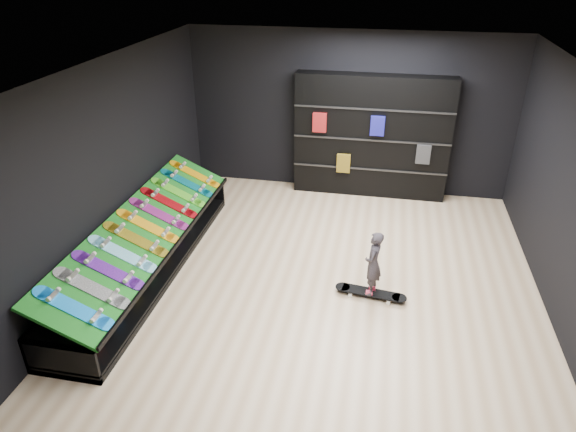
% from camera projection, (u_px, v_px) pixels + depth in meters
% --- Properties ---
extents(floor, '(6.00, 7.00, 0.01)m').
position_uv_depth(floor, '(320.00, 289.00, 7.20)').
color(floor, beige).
rests_on(floor, ground).
extents(ceiling, '(6.00, 7.00, 0.01)m').
position_uv_depth(ceiling, '(328.00, 72.00, 5.80)').
color(ceiling, white).
rests_on(ceiling, ground).
extents(wall_back, '(6.00, 0.02, 3.00)m').
position_uv_depth(wall_back, '(349.00, 113.00, 9.54)').
color(wall_back, black).
rests_on(wall_back, ground).
extents(wall_front, '(6.00, 0.02, 3.00)m').
position_uv_depth(wall_front, '(255.00, 408.00, 3.47)').
color(wall_front, black).
rests_on(wall_front, ground).
extents(wall_left, '(0.02, 7.00, 3.00)m').
position_uv_depth(wall_left, '(106.00, 174.00, 7.02)').
color(wall_left, black).
rests_on(wall_left, ground).
extents(display_rack, '(0.90, 4.50, 0.50)m').
position_uv_depth(display_rack, '(148.00, 255.00, 7.52)').
color(display_rack, black).
rests_on(display_rack, ground).
extents(turf_ramp, '(0.92, 4.50, 0.46)m').
position_uv_depth(turf_ramp, '(148.00, 228.00, 7.30)').
color(turf_ramp, '#0E5D12').
rests_on(turf_ramp, display_rack).
extents(back_shelving, '(2.84, 0.33, 2.27)m').
position_uv_depth(back_shelving, '(372.00, 137.00, 9.47)').
color(back_shelving, black).
rests_on(back_shelving, ground).
extents(floor_skateboard, '(1.00, 0.35, 0.09)m').
position_uv_depth(floor_skateboard, '(370.00, 295.00, 7.01)').
color(floor_skateboard, black).
rests_on(floor_skateboard, ground).
extents(child, '(0.18, 0.23, 0.55)m').
position_uv_depth(child, '(372.00, 275.00, 6.86)').
color(child, black).
rests_on(child, floor_skateboard).
extents(display_board_0, '(0.93, 0.22, 0.50)m').
position_uv_depth(display_board_0, '(74.00, 308.00, 5.64)').
color(display_board_0, blue).
rests_on(display_board_0, turf_ramp).
extents(display_board_1, '(0.93, 0.22, 0.50)m').
position_uv_depth(display_board_1, '(92.00, 288.00, 5.96)').
color(display_board_1, black).
rests_on(display_board_1, turf_ramp).
extents(display_board_2, '(0.93, 0.22, 0.50)m').
position_uv_depth(display_board_2, '(108.00, 270.00, 6.29)').
color(display_board_2, purple).
rests_on(display_board_2, turf_ramp).
extents(display_board_3, '(0.93, 0.22, 0.50)m').
position_uv_depth(display_board_3, '(123.00, 254.00, 6.62)').
color(display_board_3, '#0CB2E5').
rests_on(display_board_3, turf_ramp).
extents(display_board_4, '(0.93, 0.22, 0.50)m').
position_uv_depth(display_board_4, '(136.00, 239.00, 6.95)').
color(display_board_4, yellow).
rests_on(display_board_4, turf_ramp).
extents(display_board_5, '(0.93, 0.22, 0.50)m').
position_uv_depth(display_board_5, '(148.00, 226.00, 7.28)').
color(display_board_5, orange).
rests_on(display_board_5, turf_ramp).
extents(display_board_6, '(0.93, 0.22, 0.50)m').
position_uv_depth(display_board_6, '(159.00, 214.00, 7.61)').
color(display_board_6, '#2626BF').
rests_on(display_board_6, turf_ramp).
extents(display_board_7, '(0.93, 0.22, 0.50)m').
position_uv_depth(display_board_7, '(169.00, 203.00, 7.94)').
color(display_board_7, red).
rests_on(display_board_7, turf_ramp).
extents(display_board_8, '(0.93, 0.22, 0.50)m').
position_uv_depth(display_board_8, '(179.00, 193.00, 8.27)').
color(display_board_8, green).
rests_on(display_board_8, turf_ramp).
extents(display_board_9, '(0.93, 0.22, 0.50)m').
position_uv_depth(display_board_9, '(187.00, 183.00, 8.60)').
color(display_board_9, '#0C8C99').
rests_on(display_board_9, turf_ramp).
extents(display_board_10, '(0.93, 0.22, 0.50)m').
position_uv_depth(display_board_10, '(195.00, 174.00, 8.93)').
color(display_board_10, yellow).
rests_on(display_board_10, turf_ramp).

